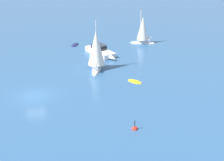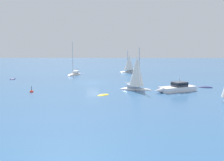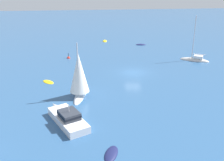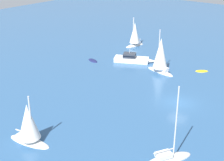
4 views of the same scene
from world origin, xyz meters
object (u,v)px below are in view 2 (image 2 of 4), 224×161
at_px(skiff, 103,95).
at_px(cabin_cruiser, 177,88).
at_px(channel_buoy, 32,92).
at_px(rib, 205,87).
at_px(ketch, 129,64).
at_px(rib_1, 13,79).
at_px(sloop_1, 74,75).
at_px(sloop, 136,74).

height_order(skiff, cabin_cruiser, cabin_cruiser).
bearing_deg(skiff, channel_buoy, -53.30).
bearing_deg(cabin_cruiser, rib, -171.65).
xyz_separation_m(ketch, channel_buoy, (17.60, 30.56, -2.12)).
bearing_deg(ketch, cabin_cruiser, 92.43).
height_order(rib, skiff, rib).
height_order(ketch, cabin_cruiser, ketch).
bearing_deg(rib_1, sloop_1, -53.60).
height_order(skiff, channel_buoy, channel_buoy).
bearing_deg(sloop, cabin_cruiser, 0.79).
bearing_deg(sloop_1, channel_buoy, 19.30).
relative_size(skiff, sloop_1, 0.27).
distance_m(ketch, cabin_cruiser, 30.28).
xyz_separation_m(rib_1, sloop, (-26.54, 13.44, 2.78)).
bearing_deg(cabin_cruiser, sloop, -37.21).
relative_size(ketch, cabin_cruiser, 0.80).
height_order(cabin_cruiser, channel_buoy, cabin_cruiser).
bearing_deg(rib, cabin_cruiser, 53.35).
relative_size(rib, skiff, 1.21).
xyz_separation_m(ketch, cabin_cruiser, (-6.92, 29.44, -1.51)).
bearing_deg(skiff, sloop, 179.07).
bearing_deg(channel_buoy, sloop, -172.26).
height_order(sloop_1, cabin_cruiser, sloop_1).
xyz_separation_m(ketch, rib_1, (26.41, 14.71, -2.13)).
bearing_deg(channel_buoy, skiff, 168.60).
bearing_deg(ketch, channel_buoy, 49.26).
distance_m(skiff, channel_buoy, 12.38).
bearing_deg(skiff, rib, 161.02).
relative_size(sloop, cabin_cruiser, 1.01).
bearing_deg(cabin_cruiser, channel_buoy, -23.87).
height_order(ketch, rib, ketch).
height_order(sloop, skiff, sloop).
xyz_separation_m(rib_1, sloop_1, (-12.60, -7.78, 0.15)).
bearing_deg(rib, sloop_1, -15.68).
relative_size(sloop_1, channel_buoy, 6.57).
relative_size(rib, sloop, 0.37).
bearing_deg(ketch, sloop_1, 15.84).
distance_m(rib, sloop, 13.54).
bearing_deg(channel_buoy, sloop_1, -99.10).
bearing_deg(rib_1, channel_buoy, -146.20).
bearing_deg(skiff, rib_1, -83.04).
relative_size(rib, sloop_1, 0.33).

